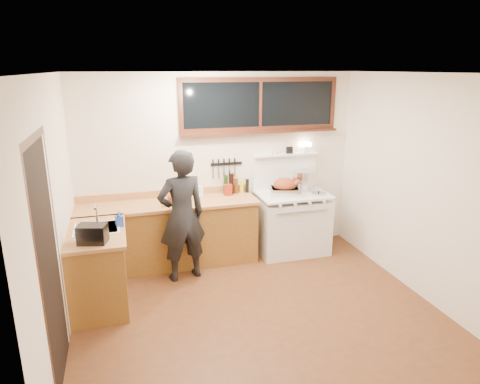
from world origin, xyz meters
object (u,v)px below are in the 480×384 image
object	(u,v)px
man	(182,216)
roast_turkey	(285,188)
cutting_board	(175,199)
vintage_stove	(291,221)

from	to	relation	value
man	roast_turkey	distance (m)	1.60
man	cutting_board	size ratio (longest dim) A/B	4.58
roast_turkey	cutting_board	bearing A→B (deg)	179.44
man	cutting_board	xyz separation A→B (m)	(-0.03, 0.40, 0.10)
vintage_stove	cutting_board	bearing A→B (deg)	-179.63
cutting_board	roast_turkey	xyz separation A→B (m)	(1.57, -0.02, 0.05)
man	roast_turkey	world-z (taller)	man
vintage_stove	man	distance (m)	1.76
vintage_stove	roast_turkey	xyz separation A→B (m)	(-0.13, -0.03, 0.53)
vintage_stove	roast_turkey	size ratio (longest dim) A/B	3.24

